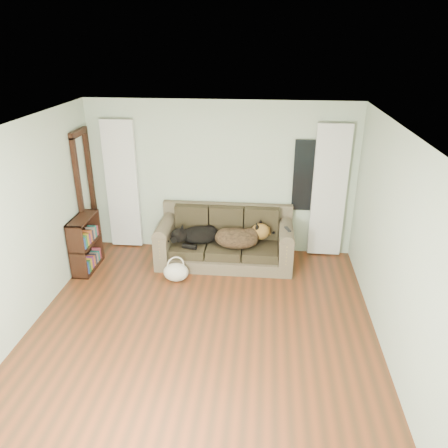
# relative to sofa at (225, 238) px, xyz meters

# --- Properties ---
(floor) EXTENTS (5.00, 5.00, 0.00)m
(floor) POSITION_rel_sofa_xyz_m (-0.12, -1.97, -0.45)
(floor) COLOR #482B17
(floor) RESTS_ON ground
(ceiling) EXTENTS (5.00, 5.00, 0.00)m
(ceiling) POSITION_rel_sofa_xyz_m (-0.12, -1.97, 2.15)
(ceiling) COLOR white
(ceiling) RESTS_ON ground
(wall_back) EXTENTS (4.50, 0.04, 2.60)m
(wall_back) POSITION_rel_sofa_xyz_m (-0.12, 0.53, 0.85)
(wall_back) COLOR #B0BFAB
(wall_back) RESTS_ON ground
(wall_left) EXTENTS (0.04, 5.00, 2.60)m
(wall_left) POSITION_rel_sofa_xyz_m (-2.37, -1.97, 0.85)
(wall_left) COLOR #B0BFAB
(wall_left) RESTS_ON ground
(wall_right) EXTENTS (0.04, 5.00, 2.60)m
(wall_right) POSITION_rel_sofa_xyz_m (2.13, -1.97, 0.85)
(wall_right) COLOR #B0BFAB
(wall_right) RESTS_ON ground
(curtain_left) EXTENTS (0.55, 0.08, 2.25)m
(curtain_left) POSITION_rel_sofa_xyz_m (-1.82, 0.45, 0.70)
(curtain_left) COLOR white
(curtain_left) RESTS_ON ground
(curtain_right) EXTENTS (0.55, 0.08, 2.25)m
(curtain_right) POSITION_rel_sofa_xyz_m (1.68, 0.45, 0.70)
(curtain_right) COLOR white
(curtain_right) RESTS_ON ground
(window_pane) EXTENTS (0.50, 0.03, 1.20)m
(window_pane) POSITION_rel_sofa_xyz_m (1.33, 0.50, 0.95)
(window_pane) COLOR black
(window_pane) RESTS_ON wall_back
(door_casing) EXTENTS (0.07, 0.60, 2.10)m
(door_casing) POSITION_rel_sofa_xyz_m (-2.32, 0.07, 0.60)
(door_casing) COLOR black
(door_casing) RESTS_ON ground
(sofa) EXTENTS (2.22, 0.96, 0.91)m
(sofa) POSITION_rel_sofa_xyz_m (0.00, 0.00, 0.00)
(sofa) COLOR brown
(sofa) RESTS_ON floor
(dog_black_lab) EXTENTS (0.72, 0.56, 0.27)m
(dog_black_lab) POSITION_rel_sofa_xyz_m (-0.46, -0.02, 0.03)
(dog_black_lab) COLOR black
(dog_black_lab) RESTS_ON sofa
(dog_shepherd) EXTENTS (0.77, 0.56, 0.33)m
(dog_shepherd) POSITION_rel_sofa_xyz_m (0.24, -0.08, 0.04)
(dog_shepherd) COLOR black
(dog_shepherd) RESTS_ON sofa
(tv_remote) EXTENTS (0.11, 0.21, 0.02)m
(tv_remote) POSITION_rel_sofa_xyz_m (1.01, -0.18, 0.28)
(tv_remote) COLOR black
(tv_remote) RESTS_ON sofa
(tote_bag) EXTENTS (0.42, 0.34, 0.29)m
(tote_bag) POSITION_rel_sofa_xyz_m (-0.70, -0.68, -0.29)
(tote_bag) COLOR beige
(tote_bag) RESTS_ON floor
(bookshelf) EXTENTS (0.33, 0.74, 0.90)m
(bookshelf) POSITION_rel_sofa_xyz_m (-2.21, -0.44, 0.05)
(bookshelf) COLOR black
(bookshelf) RESTS_ON floor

